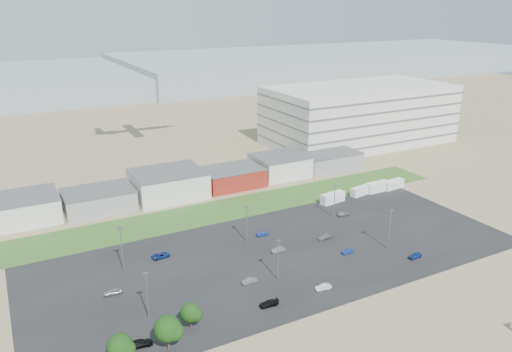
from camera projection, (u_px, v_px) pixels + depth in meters
ground at (308, 300)px, 103.65m from camera, size 700.00×700.00×0.00m
parking_lot at (279, 254)px, 122.55m from camera, size 120.00×50.00×0.01m
grass_strip at (209, 213)px, 147.01m from camera, size 160.00×16.00×0.02m
hills_backdrop at (123, 78)px, 382.68m from camera, size 700.00×200.00×9.00m
building_row at (134, 190)px, 153.97m from camera, size 170.00×20.00×8.00m
parking_garage at (359, 114)px, 218.91m from camera, size 80.00×40.00×25.00m
box_trailer_a at (333, 198)px, 154.23m from camera, size 8.57×3.67×3.11m
box_trailer_b at (360, 191)px, 160.40m from camera, size 7.58×3.50×2.74m
box_trailer_c at (377, 187)px, 163.32m from camera, size 8.58×2.92×3.19m
box_trailer_d at (393, 184)px, 166.02m from camera, size 8.12×3.28×2.96m
tree_mid at (120, 349)px, 83.42m from camera, size 4.75×4.75×7.13m
tree_right at (168, 331)px, 87.48m from camera, size 5.19×5.19×7.78m
tree_near at (190, 315)px, 93.47m from camera, size 4.14×4.14×6.20m
lightpole_front_l at (147, 296)px, 96.12m from camera, size 1.18×0.49×10.00m
lightpole_front_m at (278, 260)px, 109.79m from camera, size 1.15×0.48×9.74m
lightpole_front_r at (389, 230)px, 123.78m from camera, size 1.23×0.51×10.48m
lightpole_back_l at (122, 249)px, 113.23m from camera, size 1.29×0.54×10.96m
lightpole_back_m at (247, 224)px, 127.29m from camera, size 1.19×0.49×10.09m
lightpole_back_r at (334, 202)px, 142.16m from camera, size 1.16×0.48×9.86m
parked_car_1 at (348, 251)px, 122.97m from camera, size 3.45×1.49×1.10m
parked_car_2 at (415, 256)px, 120.62m from camera, size 3.85×1.84×1.27m
parked_car_3 at (269, 303)px, 101.43m from camera, size 4.20×1.99×1.19m
parked_car_4 at (249, 281)px, 109.83m from camera, size 3.59×1.37×1.17m
parked_car_5 at (112, 292)px, 105.33m from camera, size 3.97×1.92×1.31m
parked_car_7 at (278, 250)px, 123.64m from camera, size 3.64×1.29×1.20m
parked_car_8 at (343, 214)px, 144.79m from camera, size 3.81×1.88×1.25m
parked_car_9 at (161, 255)px, 120.76m from camera, size 4.68×2.51×1.25m
parked_car_10 at (140, 343)px, 89.38m from camera, size 4.63×2.28×1.30m
parked_car_11 at (263, 234)px, 132.36m from camera, size 3.46×1.37×1.12m
parked_car_12 at (325, 237)px, 130.33m from camera, size 4.43×2.08×1.25m
parked_car_13 at (323, 287)px, 107.31m from camera, size 3.67×1.59×1.17m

